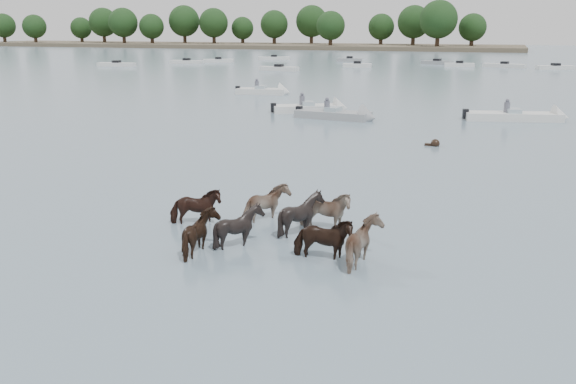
% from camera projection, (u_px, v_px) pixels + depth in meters
% --- Properties ---
extents(ground, '(400.00, 400.00, 0.00)m').
position_uv_depth(ground, '(261.00, 259.00, 15.27)').
color(ground, slate).
rests_on(ground, ground).
extents(shoreline, '(160.00, 30.00, 1.00)m').
position_uv_depth(shoreline, '(226.00, 45.00, 174.08)').
color(shoreline, '#4C4233').
rests_on(shoreline, ground).
extents(pony_herd, '(6.98, 4.58, 1.39)m').
position_uv_depth(pony_herd, '(279.00, 224.00, 16.48)').
color(pony_herd, black).
rests_on(pony_herd, ground).
extents(swimming_pony, '(0.72, 0.44, 0.44)m').
position_uv_depth(swimming_pony, '(434.00, 144.00, 29.78)').
color(swimming_pony, black).
rests_on(swimming_pony, ground).
extents(motorboat_a, '(5.30, 3.78, 1.92)m').
position_uv_depth(motorboat_a, '(318.00, 109.00, 41.68)').
color(motorboat_a, silver).
rests_on(motorboat_a, ground).
extents(motorboat_b, '(5.44, 2.25, 1.92)m').
position_uv_depth(motorboat_b, '(344.00, 116.00, 38.33)').
color(motorboat_b, gray).
rests_on(motorboat_b, ground).
extents(motorboat_c, '(6.44, 2.91, 1.92)m').
position_uv_depth(motorboat_c, '(526.00, 117.00, 37.86)').
color(motorboat_c, silver).
rests_on(motorboat_c, ground).
extents(motorboat_f, '(4.88, 2.19, 1.92)m').
position_uv_depth(motorboat_f, '(269.00, 92.00, 52.57)').
color(motorboat_f, silver).
rests_on(motorboat_f, ground).
extents(distant_flotilla, '(104.06, 28.42, 0.93)m').
position_uv_depth(distant_flotilla, '(463.00, 67.00, 84.34)').
color(distant_flotilla, silver).
rests_on(distant_flotilla, ground).
extents(treeline, '(147.11, 23.79, 11.85)m').
position_uv_depth(treeline, '(233.00, 24.00, 171.32)').
color(treeline, '#382619').
rests_on(treeline, ground).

